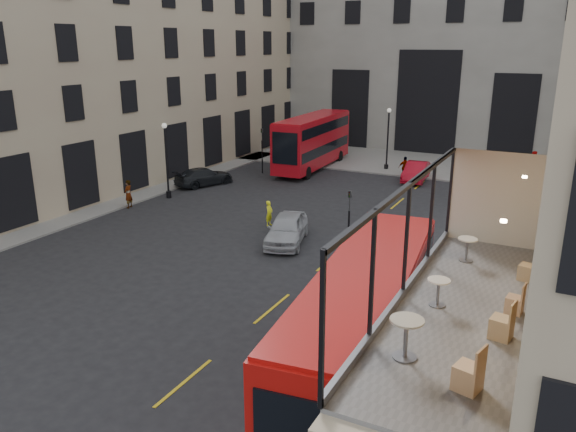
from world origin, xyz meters
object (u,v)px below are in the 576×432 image
at_px(bus_far, 313,139).
at_px(cafe_chair_d, 528,271).
at_px(car_b, 416,172).
at_px(cafe_table_far, 467,246).
at_px(traffic_light_near, 349,218).
at_px(cyclist, 269,213).
at_px(cafe_chair_c, 515,304).
at_px(cafe_table_mid, 438,288).
at_px(cafe_table_near, 406,332).
at_px(cafe_chair_b, 502,327).
at_px(street_lamp_b, 387,143).
at_px(pedestrian_c, 405,168).
at_px(bicycle, 387,224).
at_px(pedestrian_e, 128,194).
at_px(bus_near, 364,330).
at_px(car_a, 287,229).
at_px(cafe_chair_a, 469,376).
at_px(traffic_light_far, 262,145).
at_px(pedestrian_a, 286,159).
at_px(pedestrian_d, 534,161).
at_px(street_lamp_a, 167,165).
at_px(car_c, 204,177).
at_px(pedestrian_b, 341,146).

xyz_separation_m(bus_far, cafe_chair_d, (19.63, -29.23, 2.26)).
relative_size(car_b, cafe_table_far, 6.71).
xyz_separation_m(traffic_light_near, cyclist, (-6.52, 3.71, -1.65)).
xyz_separation_m(bus_far, cafe_chair_c, (19.55, -31.39, 2.25)).
bearing_deg(cafe_table_mid, cafe_chair_c, 14.32).
distance_m(cyclist, cafe_table_near, 23.21).
bearing_deg(traffic_light_near, cafe_chair_b, -57.17).
bearing_deg(street_lamp_b, pedestrian_c, -46.69).
bearing_deg(bus_far, cafe_table_near, -62.63).
height_order(bus_far, bicycle, bus_far).
distance_m(pedestrian_e, cafe_chair_b, 30.02).
xyz_separation_m(traffic_light_near, cafe_table_far, (6.95, -8.87, 2.62)).
distance_m(bus_near, bus_far, 33.84).
relative_size(car_a, car_b, 1.05).
xyz_separation_m(bus_near, cafe_chair_d, (4.14, 0.85, 2.33)).
distance_m(bus_near, cafe_chair_b, 5.31).
bearing_deg(bus_near, cafe_table_mid, -36.28).
distance_m(street_lamp_b, pedestrian_e, 22.58).
distance_m(bicycle, cafe_chair_b, 20.93).
relative_size(cafe_chair_a, cafe_chair_d, 1.15).
bearing_deg(bus_near, traffic_light_far, 125.03).
bearing_deg(car_a, car_b, 65.38).
bearing_deg(bus_far, pedestrian_e, -108.81).
bearing_deg(cyclist, cafe_chair_a, -141.31).
height_order(cafe_table_near, cafe_table_far, cafe_table_near).
bearing_deg(pedestrian_a, pedestrian_d, 42.45).
bearing_deg(cyclist, street_lamp_a, 77.46).
relative_size(street_lamp_b, cafe_chair_b, 6.08).
height_order(car_c, pedestrian_c, pedestrian_c).
height_order(cafe_table_mid, cafe_chair_c, cafe_chair_c).
xyz_separation_m(bus_near, pedestrian_b, (-15.89, 37.62, -1.68)).
bearing_deg(cafe_table_near, car_b, 104.04).
xyz_separation_m(cafe_table_mid, cafe_chair_b, (1.56, -0.94, -0.18)).
distance_m(bicycle, cafe_chair_c, 19.75).
height_order(car_c, cafe_chair_a, cafe_chair_a).
height_order(pedestrian_a, cafe_chair_c, cafe_chair_c).
relative_size(pedestrian_d, cafe_table_near, 2.02).
height_order(car_b, cafe_table_far, cafe_table_far).
relative_size(bus_far, cafe_table_near, 13.75).
relative_size(car_a, pedestrian_a, 2.93).
height_order(cafe_table_near, cafe_chair_d, cafe_table_near).
relative_size(traffic_light_far, car_b, 0.83).
relative_size(pedestrian_b, cafe_table_mid, 2.47).
xyz_separation_m(pedestrian_c, cafe_chair_c, (11.21, -31.22, 3.92)).
height_order(car_b, car_c, car_b).
relative_size(traffic_light_far, cafe_chair_a, 4.19).
bearing_deg(traffic_light_far, cafe_chair_d, -48.45).
relative_size(traffic_light_near, bus_far, 0.33).
height_order(traffic_light_near, pedestrian_d, traffic_light_near).
bearing_deg(pedestrian_d, street_lamp_b, 109.52).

